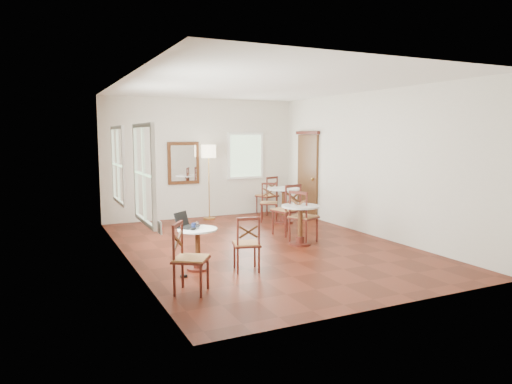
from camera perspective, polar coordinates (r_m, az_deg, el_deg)
ground at (r=8.93m, az=0.83°, el=-6.60°), size 7.00×7.00×0.00m
room_shell at (r=8.90m, az=-0.28°, el=5.65°), size 5.02×7.02×3.01m
cafe_table_near at (r=7.36m, az=-7.14°, el=-6.35°), size 0.62×0.62×0.66m
cafe_table_mid at (r=8.96m, az=5.42°, el=-3.49°), size 0.72×0.72×0.76m
cafe_table_back at (r=11.17m, az=3.40°, el=-1.14°), size 0.79×0.79×0.84m
chair_near_a at (r=7.23m, az=-1.14°, el=-6.33°), size 0.49×0.49×0.87m
chair_near_b at (r=6.32m, az=-8.16°, el=-8.00°), size 0.60×0.60×0.95m
chair_mid_a at (r=9.82m, az=3.86°, el=-2.16°), size 0.60×0.60×1.08m
chair_mid_b at (r=9.17m, az=5.72°, el=-3.02°), size 0.63×0.63×1.02m
chair_back_a at (r=12.36m, az=1.43°, el=-0.42°), size 0.59×0.59×1.01m
chair_back_b at (r=11.36m, az=1.60°, el=-1.28°), size 0.59×0.59×0.93m
floor_lamp at (r=11.62m, az=-5.81°, el=4.37°), size 0.36×0.36×1.86m
laptop at (r=7.43m, az=-8.63°, el=-3.82°), size 0.43×0.42×0.24m
mouse at (r=7.20m, az=-7.72°, el=-4.48°), size 0.12×0.10×0.04m
navy_mug at (r=7.30m, az=-7.56°, el=-4.11°), size 0.11×0.08×0.09m
water_glass at (r=7.29m, az=-7.18°, el=-4.06°), size 0.06×0.06×0.11m
power_adapter at (r=7.10m, az=-8.82°, el=-10.12°), size 0.10×0.06×0.04m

